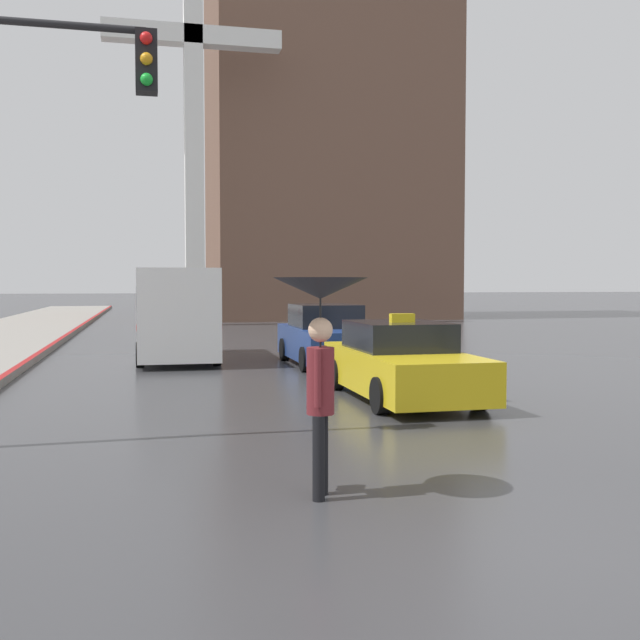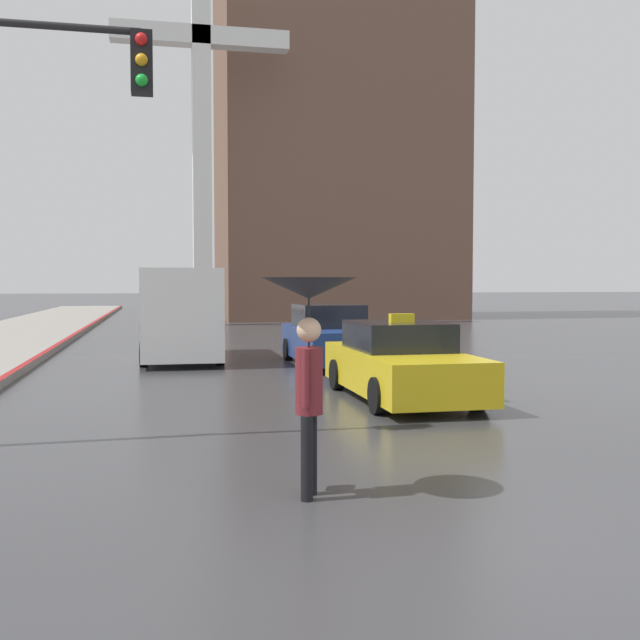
% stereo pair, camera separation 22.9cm
% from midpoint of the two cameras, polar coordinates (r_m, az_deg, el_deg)
% --- Properties ---
extents(ground_plane, '(300.00, 300.00, 0.00)m').
position_cam_midpoint_polar(ground_plane, '(6.04, 13.26, -17.60)').
color(ground_plane, '#38383A').
extents(taxi, '(1.91, 4.56, 1.55)m').
position_cam_midpoint_polar(taxi, '(13.65, 5.71, -3.30)').
color(taxi, gold).
rests_on(taxi, ground_plane).
extents(sedan_red, '(1.91, 4.38, 1.55)m').
position_cam_midpoint_polar(sedan_red, '(19.17, 0.15, -1.34)').
color(sedan_red, navy).
rests_on(sedan_red, ground_plane).
extents(ambulance_van, '(2.15, 5.36, 2.47)m').
position_cam_midpoint_polar(ambulance_van, '(20.72, -11.16, 0.76)').
color(ambulance_van, white).
rests_on(ambulance_van, ground_plane).
extents(pedestrian_with_umbrella, '(0.92, 0.92, 2.16)m').
position_cam_midpoint_polar(pedestrian_with_umbrella, '(7.25, -0.87, -0.49)').
color(pedestrian_with_umbrella, black).
rests_on(pedestrian_with_umbrella, ground_plane).
extents(building_tower_near, '(13.83, 10.00, 23.97)m').
position_cam_midpoint_polar(building_tower_near, '(46.98, 0.29, 14.99)').
color(building_tower_near, brown).
rests_on(building_tower_near, ground_plane).
extents(monument_cross, '(8.62, 0.90, 19.60)m').
position_cam_midpoint_polar(monument_cross, '(38.59, -9.79, 16.31)').
color(monument_cross, white).
rests_on(monument_cross, ground_plane).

